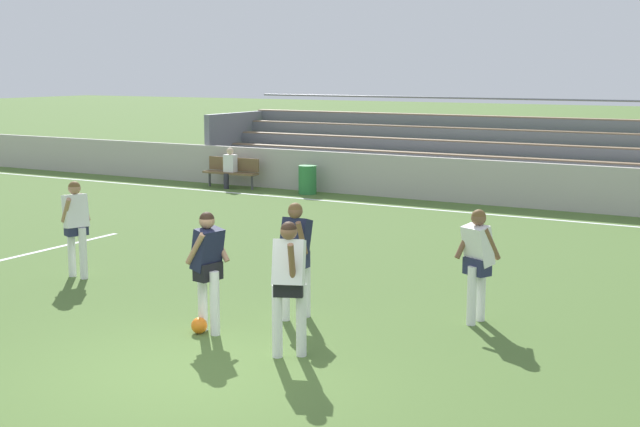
% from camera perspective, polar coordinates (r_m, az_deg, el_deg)
% --- Properties ---
extents(ground_plane, '(160.00, 160.00, 0.00)m').
position_cam_1_polar(ground_plane, '(10.60, -8.37, -10.17)').
color(ground_plane, '#4C6B30').
extents(field_line_sideline, '(44.00, 0.12, 0.01)m').
position_cam_1_polar(field_line_sideline, '(21.65, 12.56, -0.19)').
color(field_line_sideline, white).
rests_on(field_line_sideline, ground).
extents(field_line_penalty_mark, '(0.12, 4.40, 0.01)m').
position_cam_1_polar(field_line_penalty_mark, '(17.96, -17.94, -2.38)').
color(field_line_penalty_mark, white).
rests_on(field_line_penalty_mark, ground).
extents(sideline_wall, '(48.00, 0.16, 1.18)m').
position_cam_1_polar(sideline_wall, '(22.97, 13.70, 1.79)').
color(sideline_wall, '#BCB7AD').
rests_on(sideline_wall, ground).
extents(bleacher_stand, '(25.03, 3.61, 2.66)m').
position_cam_1_polar(bleacher_stand, '(24.82, 18.84, 3.38)').
color(bleacher_stand, '#897051').
rests_on(bleacher_stand, ground).
extents(bench_near_bin, '(1.80, 0.40, 0.90)m').
position_cam_1_polar(bench_near_bin, '(26.38, -5.78, 2.87)').
color(bench_near_bin, brown).
rests_on(bench_near_bin, ground).
extents(trash_bin, '(0.51, 0.51, 0.82)m').
position_cam_1_polar(trash_bin, '(24.92, -0.82, 2.22)').
color(trash_bin, '#2D7F3D').
rests_on(trash_bin, ground).
extents(spectator_seated, '(0.36, 0.42, 1.21)m').
position_cam_1_polar(spectator_seated, '(26.27, -5.93, 3.19)').
color(spectator_seated, '#2D2D38').
rests_on(spectator_seated, ground).
extents(player_dark_challenging, '(0.44, 0.52, 1.68)m').
position_cam_1_polar(player_dark_challenging, '(12.37, -1.61, -2.40)').
color(player_dark_challenging, white).
rests_on(player_dark_challenging, ground).
extents(player_white_trailing_run, '(0.48, 0.57, 1.71)m').
position_cam_1_polar(player_white_trailing_run, '(10.73, -2.04, -4.14)').
color(player_white_trailing_run, white).
rests_on(player_white_trailing_run, ground).
extents(player_dark_dropping_back, '(0.48, 0.53, 1.66)m').
position_cam_1_polar(player_dark_dropping_back, '(11.81, -7.34, -3.12)').
color(player_dark_dropping_back, white).
rests_on(player_dark_dropping_back, ground).
extents(player_white_deep_cover, '(0.43, 0.63, 1.67)m').
position_cam_1_polar(player_white_deep_cover, '(15.38, -15.65, -0.45)').
color(player_white_deep_cover, white).
rests_on(player_white_deep_cover, ground).
extents(player_white_wide_right, '(0.60, 0.46, 1.62)m').
position_cam_1_polar(player_white_wide_right, '(12.37, 10.24, -2.76)').
color(player_white_wide_right, white).
rests_on(player_white_wide_right, ground).
extents(soccer_ball, '(0.22, 0.22, 0.22)m').
position_cam_1_polar(soccer_ball, '(12.00, -7.89, -7.25)').
color(soccer_ball, orange).
rests_on(soccer_ball, ground).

